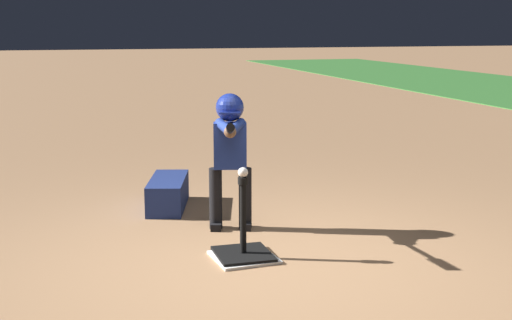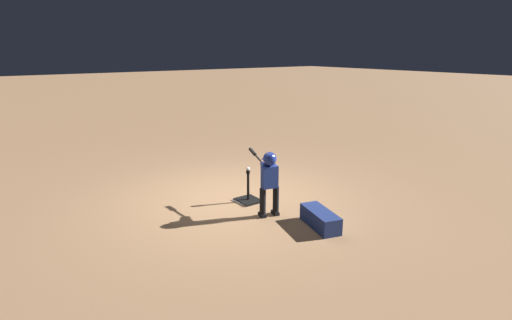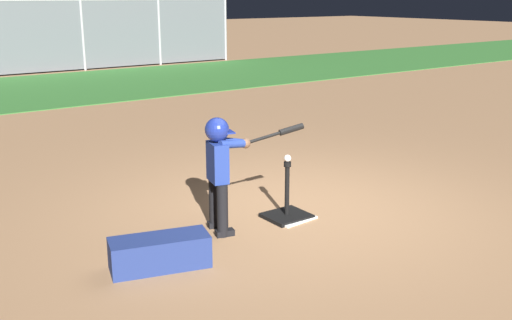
{
  "view_description": "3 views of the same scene",
  "coord_description": "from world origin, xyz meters",
  "px_view_note": "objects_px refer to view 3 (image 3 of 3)",
  "views": [
    {
      "loc": [
        4.6,
        -1.42,
        1.71
      ],
      "look_at": [
        -0.8,
        0.14,
        0.63
      ],
      "focal_mm": 50.0,
      "sensor_mm": 36.0,
      "label": 1
    },
    {
      "loc": [
        -6.14,
        3.97,
        2.81
      ],
      "look_at": [
        -0.34,
        -0.26,
        0.81
      ],
      "focal_mm": 28.0,
      "sensor_mm": 36.0,
      "label": 2
    },
    {
      "loc": [
        -3.99,
        -4.71,
        2.26
      ],
      "look_at": [
        -0.57,
        0.04,
        0.64
      ],
      "focal_mm": 42.0,
      "sensor_mm": 36.0,
      "label": 3
    }
  ],
  "objects_px": {
    "baseball": "(288,158)",
    "equipment_bag": "(160,252)",
    "batting_tee": "(287,211)",
    "batter_child": "(221,160)",
    "bleachers_center": "(158,48)"
  },
  "relations": [
    {
      "from": "batter_child",
      "to": "equipment_bag",
      "type": "distance_m",
      "value": 1.12
    },
    {
      "from": "batter_child",
      "to": "baseball",
      "type": "height_order",
      "value": "batter_child"
    },
    {
      "from": "bleachers_center",
      "to": "equipment_bag",
      "type": "bearing_deg",
      "value": -116.71
    },
    {
      "from": "batting_tee",
      "to": "batter_child",
      "type": "bearing_deg",
      "value": 173.05
    },
    {
      "from": "baseball",
      "to": "equipment_bag",
      "type": "bearing_deg",
      "value": -169.61
    },
    {
      "from": "batting_tee",
      "to": "equipment_bag",
      "type": "bearing_deg",
      "value": -169.61
    },
    {
      "from": "batter_child",
      "to": "equipment_bag",
      "type": "bearing_deg",
      "value": -156.12
    },
    {
      "from": "batter_child",
      "to": "equipment_bag",
      "type": "relative_size",
      "value": 1.37
    },
    {
      "from": "bleachers_center",
      "to": "equipment_bag",
      "type": "distance_m",
      "value": 16.99
    },
    {
      "from": "batting_tee",
      "to": "baseball",
      "type": "xyz_separation_m",
      "value": [
        -0.0,
        0.0,
        0.57
      ]
    },
    {
      "from": "batter_child",
      "to": "bleachers_center",
      "type": "distance_m",
      "value": 16.26
    },
    {
      "from": "batting_tee",
      "to": "bleachers_center",
      "type": "height_order",
      "value": "bleachers_center"
    },
    {
      "from": "baseball",
      "to": "equipment_bag",
      "type": "distance_m",
      "value": 1.73
    },
    {
      "from": "batter_child",
      "to": "equipment_bag",
      "type": "xyz_separation_m",
      "value": [
        -0.88,
        -0.39,
        -0.59
      ]
    },
    {
      "from": "baseball",
      "to": "bleachers_center",
      "type": "xyz_separation_m",
      "value": [
        6.01,
        14.87,
        -0.2
      ]
    }
  ]
}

